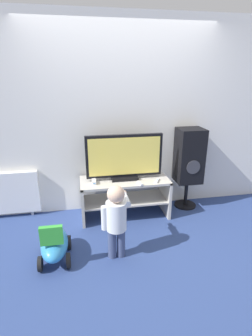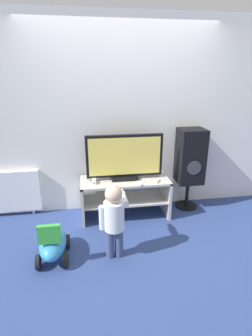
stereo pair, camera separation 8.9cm
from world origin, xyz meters
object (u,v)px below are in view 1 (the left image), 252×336
speaker_tower (189,157)px  television (124,158)px  ride_on_toy (54,244)px  remote_primary (157,181)px  game_console (94,181)px  radiator (7,193)px  child (116,216)px  remote_secondary (140,183)px

speaker_tower → television: bearing=-174.6°
ride_on_toy → remote_primary: bearing=26.1°
game_console → radiator: (-1.15, 0.28, -0.21)m
child → remote_primary: bearing=47.1°
remote_primary → speaker_tower: speaker_tower is taller
child → radiator: (-1.32, 1.09, -0.14)m
game_console → ride_on_toy: 0.97m
speaker_tower → ride_on_toy: (-1.83, -0.89, -0.57)m
game_console → speaker_tower: (1.36, 0.14, 0.20)m
speaker_tower → child: bearing=-141.2°
television → ride_on_toy: size_ratio=1.76×
child → ride_on_toy: bearing=174.6°
remote_secondary → radiator: (-1.73, 0.44, -0.20)m
game_console → child: size_ratio=0.22×
child → ride_on_toy: child is taller
remote_secondary → child: 0.77m
child → speaker_tower: (1.18, 0.95, 0.27)m
television → remote_primary: (0.41, -0.17, -0.29)m
remote_secondary → remote_primary: bearing=9.6°
television → child: (-0.24, -0.86, -0.35)m
television → remote_secondary: 0.39m
child → radiator: 1.72m
child → speaker_tower: size_ratio=0.71×
ride_on_toy → speaker_tower: bearing=25.9°
speaker_tower → remote_secondary: bearing=-159.2°
television → game_console: (-0.41, -0.05, -0.27)m
game_console → remote_primary: 0.83m
remote_secondary → ride_on_toy: remote_secondary is taller
radiator → speaker_tower: bearing=-3.3°
radiator → remote_primary: bearing=-11.4°
radiator → child: bearing=-39.5°
radiator → ride_on_toy: bearing=-56.8°
ride_on_toy → remote_secondary: bearing=29.3°
television → game_console: television is taller
speaker_tower → remote_primary: bearing=-154.6°
remote_primary → remote_secondary: same height
speaker_tower → ride_on_toy: 2.12m
remote_secondary → ride_on_toy: bearing=-150.7°
game_console → remote_secondary: bearing=-15.1°
remote_primary → child: size_ratio=0.15×
television → speaker_tower: 0.95m
speaker_tower → radiator: 2.54m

